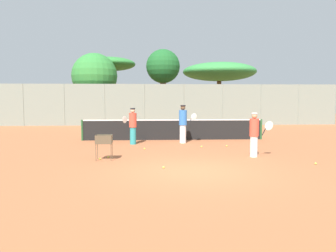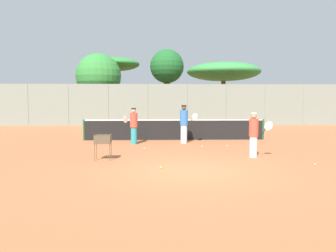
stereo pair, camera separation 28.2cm
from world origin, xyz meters
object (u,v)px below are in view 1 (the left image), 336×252
tennis_net (173,129)px  player_white_outfit (254,134)px  player_yellow_shirt (183,123)px  player_red_cap (133,126)px  ball_cart (104,141)px

tennis_net → player_white_outfit: size_ratio=5.84×
player_yellow_shirt → player_red_cap: bearing=176.5°
tennis_net → player_yellow_shirt: bearing=-72.4°
tennis_net → player_red_cap: player_red_cap is taller
ball_cart → player_yellow_shirt: bearing=53.9°
player_yellow_shirt → tennis_net: bearing=96.1°
player_white_outfit → player_red_cap: player_red_cap is taller
tennis_net → player_white_outfit: 5.89m
player_yellow_shirt → ball_cart: bearing=-137.6°
player_red_cap → player_yellow_shirt: player_yellow_shirt is taller
tennis_net → player_white_outfit: bearing=-64.0°
player_white_outfit → player_yellow_shirt: 4.60m
player_white_outfit → ball_cart: bearing=-166.9°
tennis_net → player_red_cap: bearing=-141.8°
tennis_net → player_red_cap: (-2.01, -1.58, 0.33)m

